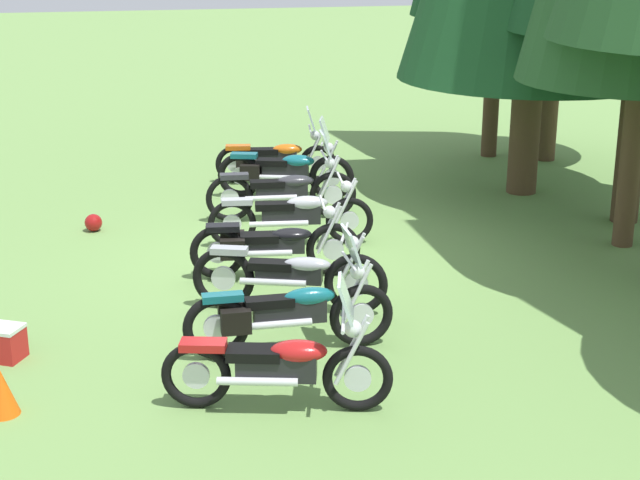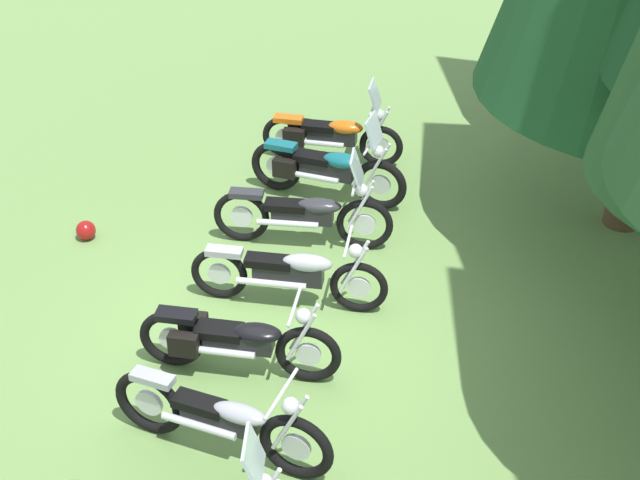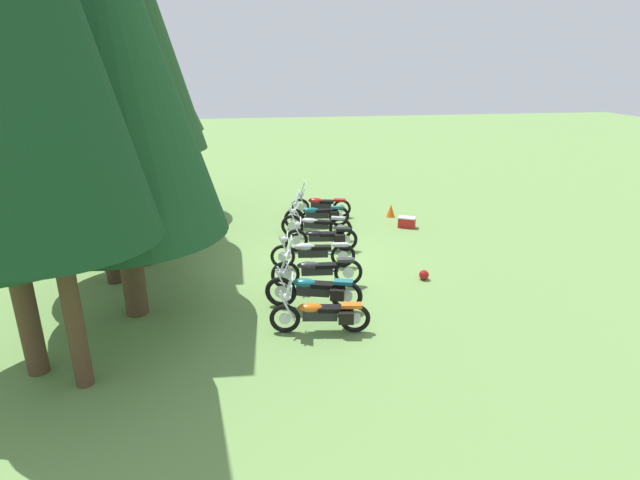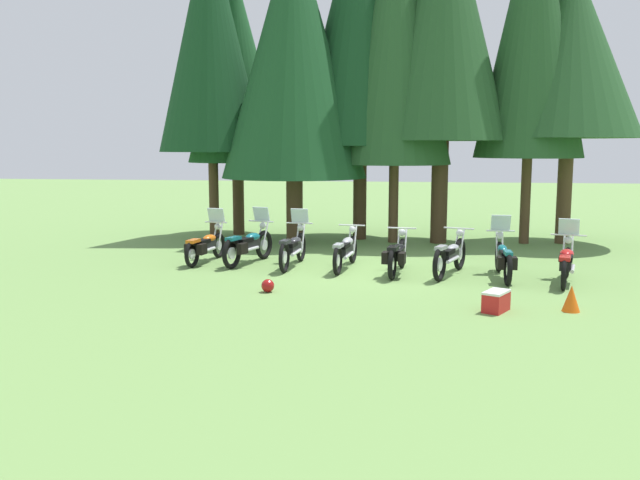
{
  "view_description": "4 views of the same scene",
  "coord_description": "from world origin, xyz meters",
  "px_view_note": "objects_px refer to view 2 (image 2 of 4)",
  "views": [
    {
      "loc": [
        12.68,
        -2.21,
        4.52
      ],
      "look_at": [
        1.27,
        0.22,
        0.69
      ],
      "focal_mm": 55.05,
      "sensor_mm": 36.0,
      "label": 1
    },
    {
      "loc": [
        8.43,
        1.01,
        6.97
      ],
      "look_at": [
        -1.25,
        0.54,
        0.52
      ],
      "focal_mm": 52.79,
      "sensor_mm": 36.0,
      "label": 2
    },
    {
      "loc": [
        -13.74,
        2.12,
        5.53
      ],
      "look_at": [
        0.0,
        -0.11,
        0.59
      ],
      "focal_mm": 28.34,
      "sensor_mm": 36.0,
      "label": 3
    },
    {
      "loc": [
        1.01,
        -15.71,
        2.96
      ],
      "look_at": [
        -1.2,
        -0.14,
        0.74
      ],
      "focal_mm": 37.67,
      "sensor_mm": 36.0,
      "label": 4
    }
  ],
  "objects_px": {
    "motorcycle_0": "(330,134)",
    "motorcycle_1": "(326,169)",
    "motorcycle_4": "(235,340)",
    "motorcycle_5": "(222,419)",
    "dropped_helmet": "(86,230)",
    "motorcycle_3": "(290,273)",
    "motorcycle_2": "(305,214)"
  },
  "relations": [
    {
      "from": "motorcycle_4",
      "to": "motorcycle_5",
      "type": "relative_size",
      "value": 0.99
    },
    {
      "from": "motorcycle_3",
      "to": "motorcycle_4",
      "type": "distance_m",
      "value": 1.35
    },
    {
      "from": "motorcycle_3",
      "to": "motorcycle_5",
      "type": "height_order",
      "value": "motorcycle_5"
    },
    {
      "from": "motorcycle_4",
      "to": "dropped_helmet",
      "type": "distance_m",
      "value": 3.47
    },
    {
      "from": "dropped_helmet",
      "to": "motorcycle_0",
      "type": "bearing_deg",
      "value": 126.14
    },
    {
      "from": "motorcycle_0",
      "to": "motorcycle_1",
      "type": "relative_size",
      "value": 0.96
    },
    {
      "from": "motorcycle_2",
      "to": "dropped_helmet",
      "type": "height_order",
      "value": "motorcycle_2"
    },
    {
      "from": "motorcycle_5",
      "to": "motorcycle_3",
      "type": "bearing_deg",
      "value": 98.07
    },
    {
      "from": "motorcycle_0",
      "to": "motorcycle_4",
      "type": "relative_size",
      "value": 0.96
    },
    {
      "from": "motorcycle_3",
      "to": "motorcycle_1",
      "type": "bearing_deg",
      "value": 89.33
    },
    {
      "from": "motorcycle_3",
      "to": "dropped_helmet",
      "type": "bearing_deg",
      "value": 161.89
    },
    {
      "from": "motorcycle_1",
      "to": "motorcycle_4",
      "type": "height_order",
      "value": "motorcycle_1"
    },
    {
      "from": "motorcycle_3",
      "to": "motorcycle_4",
      "type": "height_order",
      "value": "motorcycle_4"
    },
    {
      "from": "motorcycle_4",
      "to": "motorcycle_5",
      "type": "height_order",
      "value": "motorcycle_5"
    },
    {
      "from": "dropped_helmet",
      "to": "motorcycle_5",
      "type": "bearing_deg",
      "value": 32.0
    },
    {
      "from": "motorcycle_0",
      "to": "motorcycle_1",
      "type": "xyz_separation_m",
      "value": [
        1.12,
        -0.02,
        0.03
      ]
    },
    {
      "from": "motorcycle_0",
      "to": "motorcycle_4",
      "type": "height_order",
      "value": "motorcycle_0"
    },
    {
      "from": "motorcycle_5",
      "to": "motorcycle_4",
      "type": "bearing_deg",
      "value": 110.24
    },
    {
      "from": "dropped_helmet",
      "to": "motorcycle_3",
      "type": "bearing_deg",
      "value": 65.32
    },
    {
      "from": "motorcycle_0",
      "to": "motorcycle_5",
      "type": "xyz_separation_m",
      "value": [
        6.08,
        -0.82,
        0.0
      ]
    },
    {
      "from": "motorcycle_0",
      "to": "motorcycle_1",
      "type": "height_order",
      "value": "motorcycle_1"
    },
    {
      "from": "motorcycle_2",
      "to": "motorcycle_4",
      "type": "xyz_separation_m",
      "value": [
        2.56,
        -0.61,
        -0.03
      ]
    },
    {
      "from": "motorcycle_0",
      "to": "motorcycle_4",
      "type": "bearing_deg",
      "value": -90.91
    },
    {
      "from": "motorcycle_1",
      "to": "dropped_helmet",
      "type": "bearing_deg",
      "value": -142.09
    },
    {
      "from": "motorcycle_0",
      "to": "motorcycle_2",
      "type": "height_order",
      "value": "motorcycle_2"
    },
    {
      "from": "motorcycle_0",
      "to": "motorcycle_3",
      "type": "relative_size",
      "value": 0.9
    },
    {
      "from": "motorcycle_1",
      "to": "motorcycle_4",
      "type": "xyz_separation_m",
      "value": [
        3.76,
        -0.83,
        -0.04
      ]
    },
    {
      "from": "motorcycle_0",
      "to": "motorcycle_3",
      "type": "height_order",
      "value": "motorcycle_0"
    },
    {
      "from": "motorcycle_2",
      "to": "motorcycle_1",
      "type": "bearing_deg",
      "value": 83.83
    },
    {
      "from": "motorcycle_4",
      "to": "dropped_helmet",
      "type": "bearing_deg",
      "value": 139.44
    },
    {
      "from": "motorcycle_3",
      "to": "dropped_helmet",
      "type": "xyz_separation_m",
      "value": [
        -1.3,
        -2.84,
        -0.33
      ]
    },
    {
      "from": "motorcycle_1",
      "to": "dropped_helmet",
      "type": "height_order",
      "value": "motorcycle_1"
    }
  ]
}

